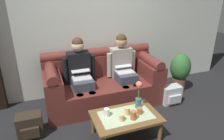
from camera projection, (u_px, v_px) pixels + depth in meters
The scene contains 14 objects.
back_wall_patterned at pixel (93, 18), 3.75m from camera, with size 6.00×0.12×2.90m, color silver.
couch at pixel (103, 83), 3.70m from camera, with size 2.03×0.88×0.96m.
person_left at pixel (80, 71), 3.46m from camera, with size 0.56×0.67×1.22m.
person_right at pixel (123, 66), 3.71m from camera, with size 0.56×0.67×1.22m.
coffee_table at pixel (126, 118), 2.79m from camera, with size 0.91×0.59×0.37m.
flower_vase at pixel (139, 95), 2.87m from camera, with size 0.10×0.10×0.42m.
cup_near_left at pixel (140, 111), 2.78m from camera, with size 0.07×0.07×0.09m, color #B26633.
cup_near_right at pixel (127, 111), 2.76m from camera, with size 0.07×0.07×0.11m, color #DBB77A.
cup_far_center at pixel (122, 118), 2.64m from camera, with size 0.07×0.07×0.09m, color #DBB77A.
cup_far_left at pixel (107, 112), 2.73m from camera, with size 0.08×0.08×0.11m, color white.
cup_far_right at pixel (133, 115), 2.66m from camera, with size 0.08×0.08×0.12m, color #B26633.
backpack_right at pixel (171, 95), 3.71m from camera, with size 0.35×0.25×0.33m.
backpack_left at pixel (30, 126), 2.87m from camera, with size 0.34×0.27×0.35m.
potted_plant at pixel (180, 70), 4.09m from camera, with size 0.40×0.40×0.78m.
Camera 1 is at (-0.97, -2.02, 1.99)m, focal length 32.67 mm.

